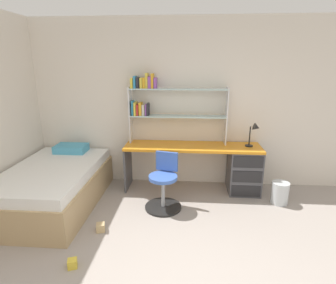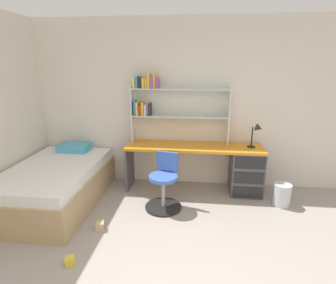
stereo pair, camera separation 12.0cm
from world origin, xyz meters
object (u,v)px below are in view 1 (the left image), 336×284
object	(u,v)px
bed_platform	(54,186)
toy_block_natural_2	(101,227)
desk_lamp	(255,131)
desk	(229,166)
bookshelf_hutch	(162,101)
waste_bin	(280,193)
swivel_chair	(164,187)
toy_block_yellow_1	(72,264)

from	to	relation	value
bed_platform	toy_block_natural_2	size ratio (longest dim) A/B	18.84
desk_lamp	desk	bearing A→B (deg)	178.64
bookshelf_hutch	waste_bin	xyz separation A→B (m)	(1.78, -0.52, -1.26)
toy_block_natural_2	bed_platform	bearing A→B (deg)	145.52
swivel_chair	bookshelf_hutch	bearing A→B (deg)	96.69
desk_lamp	toy_block_yellow_1	xyz separation A→B (m)	(-2.15, -1.88, -0.96)
desk	desk_lamp	xyz separation A→B (m)	(0.35, -0.01, 0.58)
bookshelf_hutch	toy_block_natural_2	distance (m)	2.07
toy_block_yellow_1	bookshelf_hutch	bearing A→B (deg)	70.42
desk	bookshelf_hutch	bearing A→B (deg)	171.91
bed_platform	toy_block_yellow_1	size ratio (longest dim) A/B	20.92
bookshelf_hutch	toy_block_yellow_1	bearing A→B (deg)	-109.58
toy_block_yellow_1	desk_lamp	bearing A→B (deg)	41.07
swivel_chair	toy_block_yellow_1	bearing A→B (deg)	-122.62
bookshelf_hutch	desk_lamp	size ratio (longest dim) A/B	4.03
swivel_chair	toy_block_natural_2	size ratio (longest dim) A/B	7.86
desk	bookshelf_hutch	xyz separation A→B (m)	(-1.07, 0.15, 0.99)
desk	bookshelf_hutch	distance (m)	1.47
swivel_chair	toy_block_natural_2	world-z (taller)	swivel_chair
desk	bed_platform	bearing A→B (deg)	-165.57
waste_bin	toy_block_natural_2	world-z (taller)	waste_bin
bookshelf_hutch	desk	bearing A→B (deg)	-8.09
desk_lamp	toy_block_natural_2	distance (m)	2.59
waste_bin	toy_block_yellow_1	world-z (taller)	waste_bin
toy_block_natural_2	waste_bin	bearing A→B (deg)	20.22
bookshelf_hutch	waste_bin	world-z (taller)	bookshelf_hutch
desk	toy_block_yellow_1	xyz separation A→B (m)	(-1.80, -1.89, -0.38)
bookshelf_hutch	waste_bin	distance (m)	2.24
desk_lamp	waste_bin	xyz separation A→B (m)	(0.36, -0.36, -0.84)
desk_lamp	waste_bin	bearing A→B (deg)	-45.24
desk	waste_bin	size ratio (longest dim) A/B	6.52
swivel_chair	waste_bin	world-z (taller)	swivel_chair
desk	waste_bin	xyz separation A→B (m)	(0.71, -0.37, -0.26)
waste_bin	swivel_chair	bearing A→B (deg)	-171.74
swivel_chair	desk	bearing A→B (deg)	31.90
desk	toy_block_yellow_1	bearing A→B (deg)	-133.65
bookshelf_hutch	toy_block_natural_2	world-z (taller)	bookshelf_hutch
bookshelf_hutch	desk_lamp	world-z (taller)	bookshelf_hutch
waste_bin	toy_block_natural_2	size ratio (longest dim) A/B	3.26
waste_bin	toy_block_yellow_1	xyz separation A→B (m)	(-2.51, -1.52, -0.12)
bed_platform	waste_bin	size ratio (longest dim) A/B	5.77
desk	toy_block_natural_2	size ratio (longest dim) A/B	21.27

